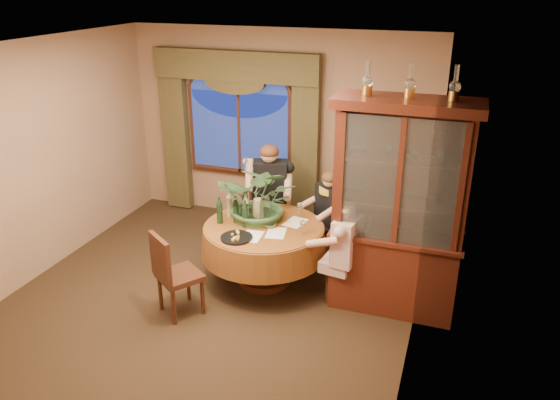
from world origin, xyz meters
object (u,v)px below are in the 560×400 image
(china_cabinet, at_px, (399,210))
(oil_lamp_left, at_px, (368,78))
(stoneware_vase, at_px, (258,209))
(wine_bottle_1, at_px, (245,214))
(chair_back, at_px, (264,210))
(chair_right, at_px, (347,261))
(dining_table, at_px, (264,254))
(chair_front_left, at_px, (180,274))
(wine_bottle_2, at_px, (236,209))
(chair_back_right, at_px, (323,224))
(wine_bottle_5, at_px, (219,210))
(person_back, at_px, (270,197))
(person_scarf, at_px, (330,218))
(oil_lamp_right, at_px, (455,83))
(person_pink, at_px, (346,254))
(oil_lamp_center, at_px, (411,81))
(wine_bottle_0, at_px, (229,203))
(olive_bowl, at_px, (270,225))
(centerpiece_plant, at_px, (261,170))
(wine_bottle_4, at_px, (246,207))

(china_cabinet, distance_m, oil_lamp_left, 1.41)
(stoneware_vase, bearing_deg, oil_lamp_left, -7.74)
(wine_bottle_1, bearing_deg, chair_back, 99.28)
(chair_right, xyz_separation_m, chair_back, (-1.38, 1.03, 0.00))
(dining_table, height_order, chair_right, chair_right)
(oil_lamp_left, xyz_separation_m, chair_front_left, (-1.75, -0.86, -2.04))
(stoneware_vase, bearing_deg, chair_right, -8.32)
(chair_back, relative_size, wine_bottle_2, 2.91)
(chair_back_right, xyz_separation_m, wine_bottle_1, (-0.69, -0.92, 0.44))
(china_cabinet, height_order, wine_bottle_5, china_cabinet)
(chair_back_right, bearing_deg, oil_lamp_left, 157.15)
(person_back, xyz_separation_m, person_scarf, (0.87, -0.17, -0.10))
(oil_lamp_right, xyz_separation_m, wine_bottle_5, (-2.45, -0.07, -1.61))
(dining_table, xyz_separation_m, person_pink, (1.02, -0.15, 0.26))
(oil_lamp_center, distance_m, person_pink, 1.96)
(wine_bottle_0, xyz_separation_m, wine_bottle_5, (-0.03, -0.22, 0.00))
(wine_bottle_0, bearing_deg, olive_bowl, -13.59)
(chair_back_right, bearing_deg, person_scarf, 177.70)
(china_cabinet, xyz_separation_m, wine_bottle_0, (-2.01, 0.16, -0.26))
(chair_back, height_order, wine_bottle_2, wine_bottle_2)
(olive_bowl, bearing_deg, centerpiece_plant, 133.54)
(oil_lamp_left, bearing_deg, person_scarf, 122.96)
(oil_lamp_right, relative_size, person_pink, 0.27)
(oil_lamp_center, bearing_deg, person_pink, -166.73)
(wine_bottle_2, bearing_deg, person_scarf, 38.74)
(oil_lamp_left, xyz_separation_m, chair_right, (-0.11, 0.00, -2.04))
(person_pink, height_order, wine_bottle_0, person_pink)
(dining_table, xyz_separation_m, chair_right, (1.01, -0.03, 0.10))
(oil_lamp_right, relative_size, wine_bottle_4, 1.03)
(oil_lamp_left, relative_size, person_pink, 0.27)
(oil_lamp_center, xyz_separation_m, person_pink, (-0.51, -0.12, -1.89))
(china_cabinet, height_order, chair_back_right, china_cabinet)
(oil_lamp_right, distance_m, centerpiece_plant, 2.35)
(oil_lamp_center, relative_size, chair_back_right, 0.35)
(oil_lamp_right, relative_size, chair_right, 0.35)
(stoneware_vase, bearing_deg, chair_back, 106.15)
(oil_lamp_left, relative_size, wine_bottle_0, 1.03)
(oil_lamp_center, bearing_deg, wine_bottle_4, 176.43)
(chair_back, distance_m, chair_front_left, 1.91)
(chair_back_right, relative_size, wine_bottle_4, 2.91)
(chair_back, relative_size, wine_bottle_1, 2.91)
(oil_lamp_left, distance_m, wine_bottle_4, 2.11)
(centerpiece_plant, relative_size, olive_bowl, 7.44)
(chair_back, bearing_deg, chair_right, 122.89)
(chair_right, bearing_deg, person_pink, -174.59)
(chair_right, bearing_deg, person_back, 55.08)
(chair_back_right, xyz_separation_m, olive_bowl, (-0.41, -0.84, 0.29))
(person_back, relative_size, centerpiece_plant, 1.38)
(oil_lamp_right, height_order, olive_bowl, oil_lamp_right)
(wine_bottle_2, bearing_deg, chair_back_right, 44.68)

